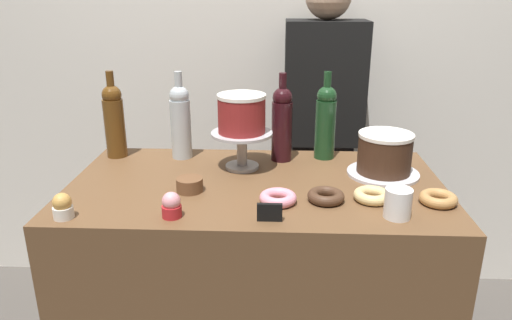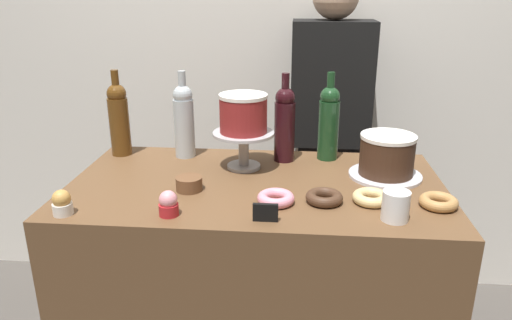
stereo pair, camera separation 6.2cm
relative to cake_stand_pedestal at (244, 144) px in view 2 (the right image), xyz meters
The scene contains 20 objects.
back_wall 0.83m from the cake_stand_pedestal, 85.89° to the left, with size 6.00×0.05×2.60m.
display_counter 0.57m from the cake_stand_pedestal, 67.75° to the right, with size 1.23×0.68×0.92m.
cake_stand_pedestal is the anchor object (origin of this frame).
white_layer_cake 0.11m from the cake_stand_pedestal, behind, with size 0.17×0.17×0.13m.
silver_serving_platter 0.50m from the cake_stand_pedestal, ahead, with size 0.25×0.25×0.01m.
chocolate_round_cake 0.49m from the cake_stand_pedestal, ahead, with size 0.18×0.18×0.14m.
wine_bottle_clear 0.26m from the cake_stand_pedestal, 155.48° to the left, with size 0.08×0.08×0.33m.
wine_bottle_dark_red 0.18m from the cake_stand_pedestal, 33.95° to the left, with size 0.08×0.08×0.33m.
wine_bottle_amber 0.50m from the cake_stand_pedestal, 167.39° to the left, with size 0.08×0.08×0.33m.
wine_bottle_green 0.33m from the cake_stand_pedestal, 22.99° to the left, with size 0.08×0.08×0.33m.
cupcake_strawberry 0.44m from the cake_stand_pedestal, 113.07° to the right, with size 0.06×0.06×0.07m.
cupcake_caramel 0.63m from the cake_stand_pedestal, 138.41° to the right, with size 0.06×0.06×0.07m.
donut_pink 0.33m from the cake_stand_pedestal, 66.08° to the right, with size 0.11×0.11×0.03m.
donut_maple 0.67m from the cake_stand_pedestal, 24.33° to the right, with size 0.11×0.11×0.03m.
donut_chocolate 0.39m from the cake_stand_pedestal, 44.82° to the right, with size 0.11×0.11×0.03m.
donut_glazed 0.49m from the cake_stand_pedestal, 32.24° to the right, with size 0.11×0.11×0.03m.
cookie_stack 0.27m from the cake_stand_pedestal, 124.93° to the right, with size 0.08×0.08×0.04m.
price_sign_chalkboard 0.43m from the cake_stand_pedestal, 75.53° to the right, with size 0.07×0.01×0.05m.
coffee_cup_ceramic 0.59m from the cake_stand_pedestal, 38.67° to the right, with size 0.08×0.08×0.08m.
barista_figure 0.69m from the cake_stand_pedestal, 60.05° to the left, with size 0.36×0.22×1.60m.
Camera 2 is at (0.13, -1.47, 1.53)m, focal length 33.77 mm.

